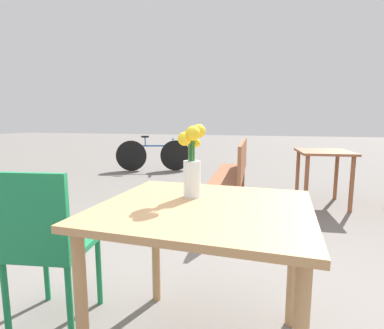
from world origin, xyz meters
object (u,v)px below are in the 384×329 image
Objects in this scene: flower_vase at (191,161)px; bench_middle at (235,172)px; table_front at (204,228)px; table_back at (323,161)px; cafe_chair at (44,240)px; bicycle at (154,155)px.

flower_vase is 2.41m from bench_middle.
table_front is 2.68× the size of flower_vase.
bench_middle is at bearing -157.76° from table_back.
cafe_chair is 5.05m from bicycle.
table_back is at bearing 59.12° from cafe_chair.
table_back is (1.77, 2.96, 0.08)m from cafe_chair.
table_front is at bearing -52.00° from flower_vase.
table_front is 2.49m from bench_middle.
cafe_chair is at bearing -168.43° from flower_vase.
flower_vase is at bearing -110.11° from table_back.
table_front is at bearing 2.49° from cafe_chair.
bicycle is at bearing 149.03° from table_back.
bicycle is (-3.15, 1.89, -0.24)m from table_back.
bicycle reaches higher than table_back.
bench_middle is (0.68, 2.52, -0.04)m from cafe_chair.
table_front is at bearing -86.46° from bench_middle.
bench_middle is at bearing 91.53° from flower_vase.
cafe_chair reaches higher than bench_middle.
bicycle is at bearing 114.30° from flower_vase.
flower_vase reaches higher than cafe_chair.
table_back is (1.09, 0.45, 0.13)m from bench_middle.
bicycle is at bearing 131.39° from bench_middle.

